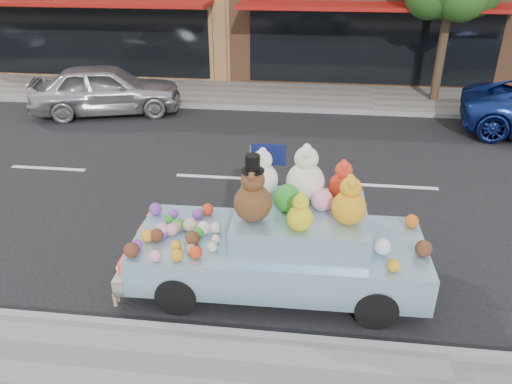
# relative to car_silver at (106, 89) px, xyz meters

# --- Properties ---
(ground) EXTENTS (120.00, 120.00, 0.00)m
(ground) POSITION_rel_car_silver_xyz_m (8.17, -4.20, -0.75)
(ground) COLOR black
(ground) RESTS_ON ground
(far_sidewalk) EXTENTS (60.00, 3.00, 0.12)m
(far_sidewalk) POSITION_rel_car_silver_xyz_m (8.17, 2.30, -0.69)
(far_sidewalk) COLOR gray
(far_sidewalk) RESTS_ON ground
(near_kerb) EXTENTS (60.00, 0.12, 0.13)m
(near_kerb) POSITION_rel_car_silver_xyz_m (8.17, -9.20, -0.69)
(near_kerb) COLOR gray
(near_kerb) RESTS_ON ground
(far_kerb) EXTENTS (60.00, 0.12, 0.13)m
(far_kerb) POSITION_rel_car_silver_xyz_m (8.17, 0.80, -0.69)
(far_kerb) COLOR gray
(far_kerb) RESTS_ON ground
(car_silver) EXTENTS (4.74, 2.91, 1.51)m
(car_silver) POSITION_rel_car_silver_xyz_m (0.00, 0.00, 0.00)
(car_silver) COLOR #ABABAF
(car_silver) RESTS_ON ground
(art_car) EXTENTS (4.51, 1.83, 2.32)m
(art_car) POSITION_rel_car_silver_xyz_m (5.91, -7.93, 0.05)
(art_car) COLOR black
(art_car) RESTS_ON ground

